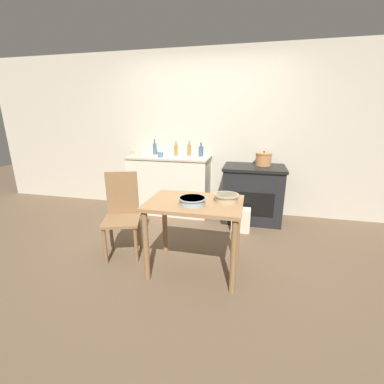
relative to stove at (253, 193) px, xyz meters
name	(u,v)px	position (x,y,z in m)	size (l,w,h in m)	color
ground_plane	(182,253)	(-0.77, -1.24, -0.42)	(14.00, 14.00, 0.00)	brown
wall_back	(207,134)	(-0.77, 0.34, 0.85)	(8.00, 0.07, 2.55)	beige
counter_cabinet	(170,184)	(-1.34, 0.04, 0.05)	(1.31, 0.57, 0.94)	beige
stove	(253,193)	(0.00, 0.00, 0.00)	(0.89, 0.65, 0.85)	black
work_table	(195,214)	(-0.56, -1.53, 0.20)	(0.93, 0.65, 0.76)	#997047
chair	(122,212)	(-1.45, -1.36, 0.07)	(0.51, 0.51, 0.95)	olive
flour_sack	(241,220)	(-0.14, -0.47, -0.26)	(0.26, 0.18, 0.33)	beige
stock_pot	(264,159)	(0.12, 0.09, 0.52)	(0.24, 0.24, 0.21)	#B77A47
mixing_bowl_large	(192,200)	(-0.57, -1.62, 0.37)	(0.26, 0.26, 0.07)	#93A8B2
mixing_bowl_small	(226,197)	(-0.26, -1.46, 0.38)	(0.25, 0.25, 0.07)	tan
bottle_far_left	(155,148)	(-1.63, 0.19, 0.61)	(0.06, 0.06, 0.25)	#3D5675
bottle_left	(201,151)	(-0.84, 0.14, 0.60)	(0.08, 0.08, 0.22)	#3D5675
bottle_mid_left	(176,150)	(-1.25, 0.14, 0.60)	(0.06, 0.06, 0.23)	olive
bottle_center_left	(189,150)	(-1.04, 0.19, 0.61)	(0.06, 0.06, 0.23)	olive
cup_center	(160,155)	(-1.43, -0.09, 0.55)	(0.09, 0.09, 0.08)	#4C6B99
cup_center_right	(137,153)	(-1.84, -0.06, 0.56)	(0.09, 0.09, 0.09)	beige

